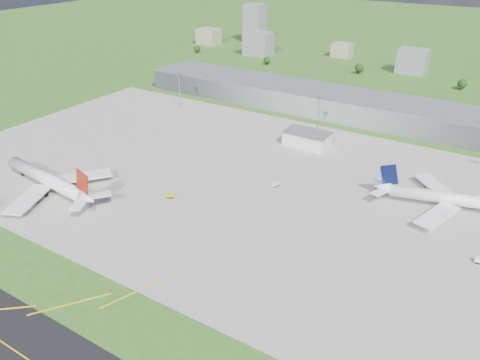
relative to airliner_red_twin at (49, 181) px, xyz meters
The scene contains 20 objects.
ground 186.88m from the airliner_red_twin, 66.64° to the left, with size 1400.00×1400.00×0.00m, color #2D561B.
apron 104.29m from the airliner_red_twin, 36.18° to the left, with size 360.00×190.00×0.08m, color #99968B.
terminal 200.66m from the airliner_red_twin, 68.34° to the left, with size 300.00×42.00×15.00m, color gray.
ops_building 147.74m from the airliner_red_twin, 55.32° to the left, with size 26.00×16.00×8.00m, color silver.
mast_west 139.46m from the airliner_red_twin, 100.76° to the left, with size 3.50×2.00×25.90m.
mast_center 160.75m from the airliner_red_twin, 58.37° to the left, with size 3.50×2.00×25.90m.
airliner_red_twin is the anchor object (origin of this frame).
airliner_blue_quad 196.01m from the airliner_red_twin, 26.70° to the left, with size 71.24×54.97×18.81m.
tug_yellow 61.39m from the airliner_red_twin, 25.34° to the left, with size 4.41×4.03×1.89m.
van_white_near 112.94m from the airliner_red_twin, 34.29° to the left, with size 3.27×5.22×2.48m.
van_white_far 197.49m from the airliner_red_twin, 14.55° to the left, with size 4.24×2.14×2.22m.
bldg_far_w 371.38m from the airliner_red_twin, 113.14° to the left, with size 24.00×20.00×18.00m, color gray.
bldg_w 328.24m from the airliner_red_twin, 101.59° to the left, with size 28.00×22.00×24.00m, color slate.
bldg_cw 361.76m from the airliner_red_twin, 87.77° to the left, with size 20.00×18.00×14.00m, color gray.
bldg_c 344.61m from the airliner_red_twin, 74.16° to the left, with size 26.00×20.00×22.00m, color slate.
bldg_tall_w 396.26m from the airliner_red_twin, 105.52° to the left, with size 22.00×20.00×44.00m, color slate.
tree_far_w 317.53m from the airliner_red_twin, 113.37° to the left, with size 7.20×7.20×8.80m.
tree_w 288.73m from the airliner_red_twin, 97.15° to the left, with size 6.75×6.75×8.25m.
tree_c 306.29m from the airliner_red_twin, 79.83° to the left, with size 8.10×8.10×9.90m.
tree_e 329.63m from the airliner_red_twin, 64.09° to the left, with size 7.65×7.65×9.35m.
Camera 1 is at (115.59, -145.85, 112.71)m, focal length 35.00 mm.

